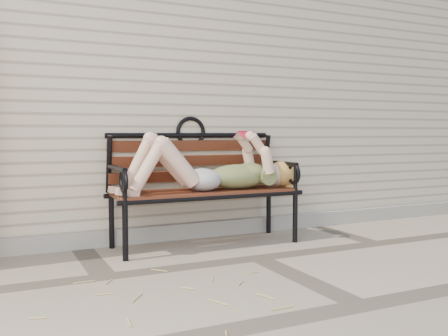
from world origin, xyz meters
TOP-DOWN VIEW (x-y plane):
  - ground at (0.00, 0.00)m, footprint 80.00×80.00m
  - house_wall at (0.00, 3.00)m, footprint 8.00×4.00m
  - foundation_strip at (0.00, 0.97)m, footprint 8.00×0.10m
  - garden_bench at (-0.20, 0.73)m, footprint 1.83×0.73m
  - reading_woman at (-0.19, 0.59)m, footprint 1.72×0.39m
  - straw_scatter at (-1.90, -0.66)m, footprint 2.81×1.44m

SIDE VIEW (x-z plane):
  - ground at x=0.00m, z-range 0.00..0.00m
  - straw_scatter at x=-1.90m, z-range 0.00..0.01m
  - foundation_strip at x=0.00m, z-range 0.00..0.15m
  - garden_bench at x=-0.20m, z-range 0.07..1.25m
  - reading_woman at x=-0.19m, z-range 0.43..0.97m
  - house_wall at x=0.00m, z-range 0.00..3.00m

